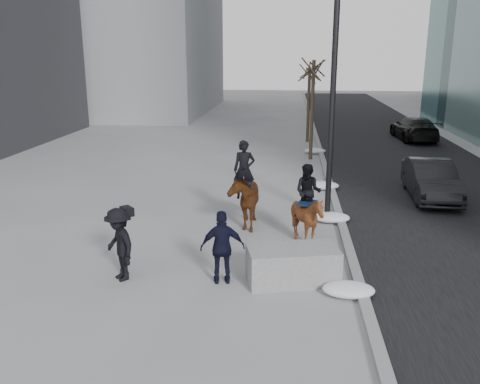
# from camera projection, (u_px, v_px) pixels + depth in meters

# --- Properties ---
(ground) EXTENTS (120.00, 120.00, 0.00)m
(ground) POSITION_uv_depth(u_px,v_px,m) (236.00, 260.00, 13.19)
(ground) COLOR gray
(ground) RESTS_ON ground
(road) EXTENTS (8.00, 90.00, 0.01)m
(road) POSITION_uv_depth(u_px,v_px,m) (419.00, 175.00, 22.13)
(road) COLOR black
(road) RESTS_ON ground
(curb) EXTENTS (0.25, 90.00, 0.12)m
(curb) POSITION_uv_depth(u_px,v_px,m) (326.00, 172.00, 22.49)
(curb) COLOR gray
(curb) RESTS_ON ground
(planter) EXTENTS (2.27, 1.48, 0.83)m
(planter) POSITION_uv_depth(u_px,v_px,m) (293.00, 265.00, 11.85)
(planter) COLOR #99999C
(planter) RESTS_ON ground
(car_near) EXTENTS (1.64, 4.27, 1.39)m
(car_near) POSITION_uv_depth(u_px,v_px,m) (431.00, 180.00, 18.57)
(car_near) COLOR black
(car_near) RESTS_ON ground
(car_far) EXTENTS (2.26, 4.99, 1.42)m
(car_far) POSITION_uv_depth(u_px,v_px,m) (414.00, 128.00, 30.87)
(car_far) COLOR black
(car_far) RESTS_ON ground
(tree_near) EXTENTS (1.20, 1.20, 5.37)m
(tree_near) POSITION_uv_depth(u_px,v_px,m) (312.00, 105.00, 24.82)
(tree_near) COLOR #382D21
(tree_near) RESTS_ON ground
(tree_far) EXTENTS (1.20, 1.20, 4.85)m
(tree_far) POSITION_uv_depth(u_px,v_px,m) (309.00, 101.00, 29.82)
(tree_far) COLOR #3C3223
(tree_far) RESTS_ON ground
(mounted_left) EXTENTS (1.07, 2.10, 2.64)m
(mounted_left) POSITION_uv_depth(u_px,v_px,m) (244.00, 195.00, 15.59)
(mounted_left) COLOR #45250D
(mounted_left) RESTS_ON ground
(mounted_right) EXTENTS (1.53, 1.63, 2.27)m
(mounted_right) POSITION_uv_depth(u_px,v_px,m) (307.00, 213.00, 14.05)
(mounted_right) COLOR #4A1D0E
(mounted_right) RESTS_ON ground
(feeder) EXTENTS (1.09, 0.94, 1.75)m
(feeder) POSITION_uv_depth(u_px,v_px,m) (223.00, 247.00, 11.67)
(feeder) COLOR black
(feeder) RESTS_ON ground
(camera_crew) EXTENTS (1.24, 1.28, 1.75)m
(camera_crew) POSITION_uv_depth(u_px,v_px,m) (119.00, 244.00, 11.85)
(camera_crew) COLOR black
(camera_crew) RESTS_ON ground
(lamppost) EXTENTS (0.25, 0.80, 9.09)m
(lamppost) POSITION_uv_depth(u_px,v_px,m) (335.00, 59.00, 15.18)
(lamppost) COLOR black
(lamppost) RESTS_ON ground
(snow_piles) EXTENTS (1.20, 17.01, 0.31)m
(snow_piles) POSITION_uv_depth(u_px,v_px,m) (326.00, 196.00, 18.43)
(snow_piles) COLOR silver
(snow_piles) RESTS_ON ground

